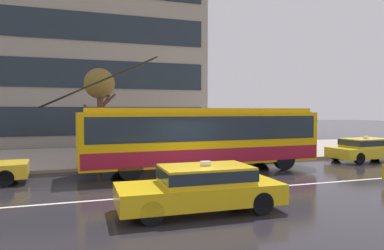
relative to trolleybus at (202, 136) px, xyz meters
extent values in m
plane|color=black|center=(-1.16, -2.89, -1.61)|extent=(160.00, 160.00, 0.00)
cube|color=gray|center=(-1.16, 6.60, -1.54)|extent=(80.00, 10.00, 0.14)
cube|color=silver|center=(-1.16, -4.09, -1.60)|extent=(72.00, 0.14, 0.01)
cube|color=#F0B208|center=(-0.02, 0.00, -0.04)|extent=(11.14, 2.79, 2.30)
cube|color=#EEAE0E|center=(-0.02, 0.00, 1.21)|extent=(10.47, 2.53, 0.20)
cube|color=#1E2833|center=(-0.02, 0.00, 0.42)|extent=(10.70, 2.81, 1.06)
cube|color=maroon|center=(-0.02, 0.00, -0.78)|extent=(11.03, 2.82, 0.64)
cube|color=#1E2833|center=(5.47, 0.17, 0.42)|extent=(0.19, 2.16, 1.15)
cube|color=black|center=(5.32, 0.16, 1.01)|extent=(0.22, 1.87, 0.28)
cylinder|color=black|center=(-4.62, 0.21, 2.41)|extent=(4.77, 0.21, 2.26)
cylinder|color=black|center=(-4.59, -0.49, 2.41)|extent=(4.77, 0.21, 2.26)
cylinder|color=black|center=(3.71, 1.19, -1.09)|extent=(1.05, 0.33, 1.04)
cylinder|color=black|center=(3.78, -0.96, -1.09)|extent=(1.05, 0.33, 1.04)
cylinder|color=black|center=(-3.59, 0.97, -1.09)|extent=(1.05, 0.33, 1.04)
cylinder|color=black|center=(-3.53, -1.19, -1.09)|extent=(1.05, 0.33, 1.04)
cube|color=yellow|center=(9.91, 0.15, -1.10)|extent=(4.58, 2.04, 0.55)
cube|color=yellow|center=(9.73, 0.14, -0.58)|extent=(2.50, 1.69, 0.48)
cube|color=#1E2833|center=(9.73, 0.14, -0.56)|extent=(2.55, 1.71, 0.31)
cube|color=silver|center=(9.73, 0.14, -0.27)|extent=(0.29, 0.17, 0.12)
cylinder|color=black|center=(11.36, 1.03, -1.30)|extent=(0.63, 0.23, 0.62)
cylinder|color=black|center=(8.39, 0.89, -1.30)|extent=(0.63, 0.23, 0.62)
cylinder|color=black|center=(8.47, -0.74, -1.30)|extent=(0.63, 0.23, 0.62)
cylinder|color=black|center=(-8.17, 0.62, -1.30)|extent=(0.63, 0.24, 0.62)
cylinder|color=black|center=(-8.08, -0.91, -1.30)|extent=(0.63, 0.24, 0.62)
cube|color=yellow|center=(-2.38, -6.21, -1.10)|extent=(4.57, 1.89, 0.55)
cube|color=yellow|center=(-2.19, -6.22, -0.58)|extent=(2.48, 1.60, 0.48)
cube|color=#1E2833|center=(-2.19, -6.22, -0.56)|extent=(2.53, 1.62, 0.31)
cube|color=silver|center=(-2.19, -6.22, -0.27)|extent=(0.28, 0.16, 0.12)
cylinder|color=black|center=(-3.89, -6.99, -1.30)|extent=(0.62, 0.21, 0.62)
cylinder|color=black|center=(-3.86, -5.38, -1.30)|extent=(0.62, 0.21, 0.62)
cylinder|color=black|center=(-0.89, -7.05, -1.30)|extent=(0.62, 0.21, 0.62)
cylinder|color=black|center=(-0.86, -5.43, -1.30)|extent=(0.62, 0.21, 0.62)
cylinder|color=gray|center=(0.64, 2.43, -0.29)|extent=(0.08, 0.08, 2.34)
cylinder|color=gray|center=(-2.87, 2.43, -0.29)|extent=(0.08, 0.08, 2.34)
cylinder|color=gray|center=(0.64, 3.91, -0.29)|extent=(0.08, 0.08, 2.34)
cylinder|color=gray|center=(-2.87, 3.91, -0.29)|extent=(0.08, 0.08, 2.34)
cube|color=#99ADB2|center=(-1.11, 3.91, -0.25)|extent=(3.33, 0.04, 1.87)
cube|color=#B2B2B7|center=(-1.11, 3.17, 0.92)|extent=(3.81, 1.78, 0.08)
cube|color=brown|center=(-1.11, 3.54, -1.02)|extent=(2.45, 0.36, 0.08)
cylinder|color=black|center=(-0.98, 2.90, -1.07)|extent=(0.14, 0.14, 0.80)
cylinder|color=black|center=(-1.13, 2.96, -1.07)|extent=(0.14, 0.14, 0.80)
cylinder|color=navy|center=(-1.06, 2.93, -0.36)|extent=(0.46, 0.46, 0.61)
sphere|color=tan|center=(-1.06, 2.93, 0.05)|extent=(0.22, 0.22, 0.22)
cone|color=gold|center=(-1.17, 2.97, 0.34)|extent=(1.44, 1.44, 0.30)
cylinder|color=#333333|center=(-1.17, 2.97, -0.19)|extent=(0.02, 0.02, 0.76)
cylinder|color=black|center=(4.84, 4.47, -1.03)|extent=(0.14, 0.14, 0.88)
cylinder|color=black|center=(4.98, 4.55, -1.03)|extent=(0.14, 0.14, 0.88)
cylinder|color=#594858|center=(4.91, 4.51, -0.31)|extent=(0.49, 0.49, 0.56)
sphere|color=tan|center=(4.91, 4.51, 0.07)|extent=(0.20, 0.20, 0.20)
cone|color=#D7355E|center=(4.80, 4.45, 0.35)|extent=(1.55, 1.55, 0.30)
cylinder|color=#333333|center=(4.80, 4.45, -0.16)|extent=(0.02, 0.02, 0.72)
cylinder|color=brown|center=(-4.30, 4.74, 0.32)|extent=(0.28, 0.28, 3.56)
cylinder|color=brown|center=(-4.24, 4.35, 1.44)|extent=(0.27, 0.89, 1.15)
cylinder|color=brown|center=(-3.87, 4.92, 1.69)|extent=(1.00, 0.50, 0.97)
cylinder|color=brown|center=(-4.05, 4.58, 1.64)|extent=(0.66, 0.48, 0.87)
cylinder|color=#51372B|center=(-4.72, 4.69, 1.04)|extent=(0.94, 0.24, 1.03)
sphere|color=brown|center=(-4.30, 4.74, 2.70)|extent=(1.68, 1.68, 1.68)
cube|color=#1E2833|center=(-4.96, 13.23, 0.40)|extent=(19.40, 0.06, 2.19)
cube|color=#1E2833|center=(-4.96, 13.23, 4.06)|extent=(19.40, 0.06, 2.19)
cube|color=#1E2833|center=(-4.96, 13.23, 7.71)|extent=(19.40, 0.06, 2.19)
camera|label=1|loc=(-5.64, -15.33, 1.18)|focal=33.00mm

